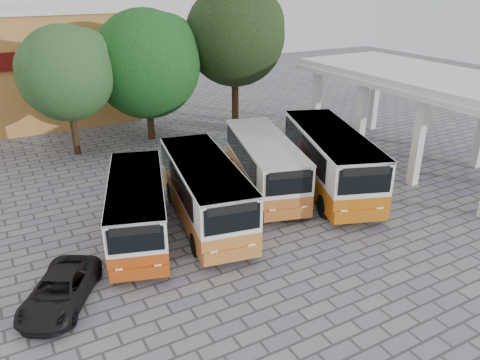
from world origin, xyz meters
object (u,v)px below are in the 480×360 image
bus_centre_right (265,162)px  bus_far_right (330,157)px  parked_car (60,291)px  bus_far_left (137,206)px  bus_centre_left (205,189)px

bus_centre_right → bus_far_right: bus_far_right is taller
bus_far_right → parked_car: 14.35m
bus_far_right → parked_car: bearing=-147.8°
bus_far_left → bus_far_right: bus_far_right is taller
bus_centre_left → parked_car: 7.50m
bus_centre_right → bus_far_right: bearing=-9.8°
bus_far_left → bus_far_right: 10.22m
bus_far_left → parked_car: size_ratio=1.97×
bus_far_left → bus_centre_right: bearing=29.0°
bus_far_right → bus_far_left: bearing=-160.1°
bus_centre_right → bus_centre_left: bearing=-142.7°
bus_far_left → bus_centre_left: 3.07m
bus_centre_left → bus_far_right: 7.15m
parked_car → bus_centre_left: bearing=54.6°
bus_centre_right → parked_car: (-10.96, -4.45, -1.10)m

